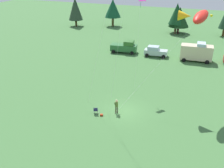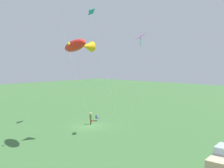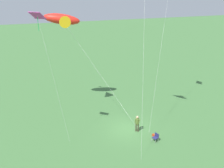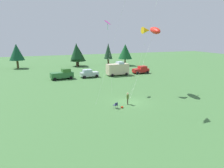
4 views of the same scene
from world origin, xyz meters
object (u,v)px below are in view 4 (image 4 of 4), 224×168
at_px(folding_chair, 116,105).
at_px(truck_green_flatbed, 63,74).
at_px(car_red_sedan, 141,70).
at_px(backpack_on_grass, 122,107).
at_px(van_camper_beige, 118,69).
at_px(person_kite_flyer, 128,98).
at_px(kite_large_fish, 153,30).
at_px(car_silver_compact, 89,73).
at_px(kite_diamond_rainbow, 108,24).

xyz_separation_m(folding_chair, truck_green_flatbed, (-4.06, 22.79, 0.61)).
xyz_separation_m(folding_chair, car_red_sedan, (16.05, 23.33, 0.46)).
height_order(backpack_on_grass, car_red_sedan, car_red_sedan).
bearing_deg(van_camper_beige, person_kite_flyer, -111.99).
relative_size(truck_green_flatbed, kite_large_fish, 0.46).
bearing_deg(car_silver_compact, folding_chair, 80.75).
bearing_deg(car_silver_compact, car_red_sedan, 178.37).
bearing_deg(car_silver_compact, person_kite_flyer, 86.33).
relative_size(person_kite_flyer, car_red_sedan, 0.40).
xyz_separation_m(folding_chair, kite_diamond_rainbow, (2.22, 9.65, 11.06)).
relative_size(backpack_on_grass, van_camper_beige, 0.06).
relative_size(person_kite_flyer, kite_diamond_rainbow, 0.14).
relative_size(person_kite_flyer, kite_large_fish, 0.15).
height_order(person_kite_flyer, car_red_sedan, car_red_sedan).
bearing_deg(car_red_sedan, person_kite_flyer, -125.27).
bearing_deg(kite_large_fish, person_kite_flyer, -140.61).
height_order(person_kite_flyer, kite_large_fish, kite_large_fish).
relative_size(car_silver_compact, van_camper_beige, 0.78).
height_order(car_silver_compact, van_camper_beige, van_camper_beige).
relative_size(person_kite_flyer, car_silver_compact, 0.40).
xyz_separation_m(folding_chair, backpack_on_grass, (0.82, -0.22, -0.38)).
xyz_separation_m(backpack_on_grass, car_red_sedan, (15.23, 23.56, 0.84)).
xyz_separation_m(van_camper_beige, kite_large_fish, (0.10, -15.85, 8.90)).
bearing_deg(van_camper_beige, car_red_sedan, 1.02).
bearing_deg(backpack_on_grass, kite_large_fish, 39.74).
bearing_deg(car_silver_compact, van_camper_beige, 176.16).
bearing_deg(kite_diamond_rainbow, backpack_on_grass, -98.07).
bearing_deg(car_red_sedan, truck_green_flatbed, 178.09).
distance_m(backpack_on_grass, kite_large_fish, 15.26).
relative_size(truck_green_flatbed, kite_diamond_rainbow, 0.43).
xyz_separation_m(person_kite_flyer, kite_large_fish, (7.17, 5.89, 9.53)).
relative_size(truck_green_flatbed, car_silver_compact, 1.20).
xyz_separation_m(person_kite_flyer, backpack_on_grass, (-1.39, -1.23, -0.91)).
relative_size(person_kite_flyer, truck_green_flatbed, 0.33).
height_order(person_kite_flyer, truck_green_flatbed, truck_green_flatbed).
height_order(van_camper_beige, kite_large_fish, kite_large_fish).
distance_m(car_silver_compact, kite_large_fish, 19.91).
relative_size(person_kite_flyer, van_camper_beige, 0.31).
xyz_separation_m(van_camper_beige, kite_diamond_rainbow, (-7.07, -13.10, 9.91)).
bearing_deg(backpack_on_grass, folding_chair, 164.64).
bearing_deg(van_camper_beige, kite_diamond_rainbow, -122.31).
height_order(folding_chair, truck_green_flatbed, truck_green_flatbed).
bearing_deg(kite_diamond_rainbow, person_kite_flyer, -90.06).
relative_size(folding_chair, van_camper_beige, 0.15).
distance_m(kite_large_fish, kite_diamond_rainbow, 7.74).
distance_m(folding_chair, car_red_sedan, 28.32).
distance_m(truck_green_flatbed, car_silver_compact, 6.05).
xyz_separation_m(car_silver_compact, car_red_sedan, (14.06, 0.64, 0.00)).
bearing_deg(car_red_sedan, car_silver_compact, 179.14).
relative_size(folding_chair, kite_large_fish, 0.07).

